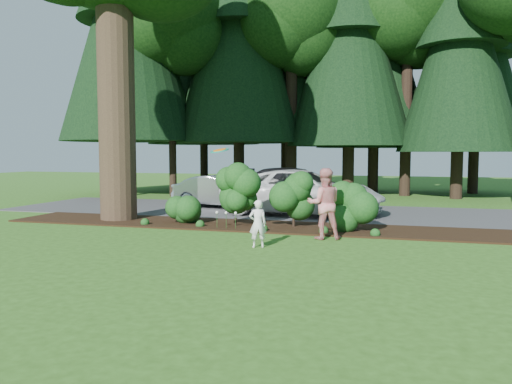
# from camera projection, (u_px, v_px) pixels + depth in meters

# --- Properties ---
(ground) EXTENTS (80.00, 80.00, 0.00)m
(ground) POSITION_uv_depth(u_px,v_px,m) (206.00, 244.00, 12.78)
(ground) COLOR #2A4E16
(ground) RESTS_ON ground
(mulch_bed) EXTENTS (16.00, 2.50, 0.05)m
(mulch_bed) POSITION_uv_depth(u_px,v_px,m) (244.00, 225.00, 15.89)
(mulch_bed) COLOR black
(mulch_bed) RESTS_ON ground
(driveway) EXTENTS (22.00, 6.00, 0.03)m
(driveway) POSITION_uv_depth(u_px,v_px,m) (276.00, 211.00, 19.96)
(driveway) COLOR #38383A
(driveway) RESTS_ON ground
(shrub_row) EXTENTS (6.53, 1.60, 1.61)m
(shrub_row) POSITION_uv_depth(u_px,v_px,m) (266.00, 202.00, 15.51)
(shrub_row) COLOR #134015
(shrub_row) RESTS_ON ground
(lily_cluster) EXTENTS (0.69, 0.09, 0.57)m
(lily_cluster) POSITION_uv_depth(u_px,v_px,m) (226.00, 214.00, 15.12)
(lily_cluster) COLOR #134015
(lily_cluster) RESTS_ON ground
(tree_wall) EXTENTS (25.66, 12.15, 17.09)m
(tree_wall) POSITION_uv_depth(u_px,v_px,m) (319.00, 23.00, 27.64)
(tree_wall) COLOR black
(tree_wall) RESTS_ON ground
(car_silver_wagon) EXTENTS (4.27, 2.15, 1.34)m
(car_silver_wagon) POSITION_uv_depth(u_px,v_px,m) (220.00, 192.00, 20.98)
(car_silver_wagon) COLOR #BCBCC1
(car_silver_wagon) RESTS_ON driveway
(car_white_suv) EXTENTS (6.25, 3.30, 1.68)m
(car_white_suv) POSITION_uv_depth(u_px,v_px,m) (303.00, 192.00, 18.65)
(car_white_suv) COLOR silver
(car_white_suv) RESTS_ON driveway
(car_dark_suv) EXTENTS (5.96, 3.17, 1.65)m
(car_dark_suv) POSITION_uv_depth(u_px,v_px,m) (296.00, 187.00, 21.82)
(car_dark_suv) COLOR black
(car_dark_suv) RESTS_ON driveway
(child) EXTENTS (0.51, 0.44, 1.19)m
(child) POSITION_uv_depth(u_px,v_px,m) (258.00, 224.00, 12.29)
(child) COLOR white
(child) RESTS_ON ground
(adult) EXTENTS (1.09, 0.95, 1.92)m
(adult) POSITION_uv_depth(u_px,v_px,m) (324.00, 204.00, 13.47)
(adult) COLOR red
(adult) RESTS_ON ground
(frisbee) EXTENTS (0.49, 0.47, 0.18)m
(frisbee) POSITION_uv_depth(u_px,v_px,m) (220.00, 150.00, 12.66)
(frisbee) COLOR #198B77
(frisbee) RESTS_ON ground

